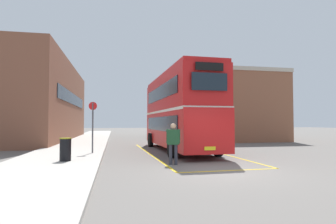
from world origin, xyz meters
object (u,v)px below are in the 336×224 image
(litter_bin, at_px, (65,149))
(bus_stop_sign, at_px, (93,122))
(pedestrian_boarding, at_px, (173,141))
(single_deck_bus, at_px, (169,124))
(double_decker_bus, at_px, (179,111))

(litter_bin, height_order, bus_stop_sign, bus_stop_sign)
(pedestrian_boarding, distance_m, litter_bin, 4.61)
(single_deck_bus, height_order, pedestrian_boarding, single_deck_bus)
(single_deck_bus, distance_m, bus_stop_sign, 18.82)
(double_decker_bus, height_order, single_deck_bus, double_decker_bus)
(single_deck_bus, xyz_separation_m, bus_stop_sign, (-7.66, -17.19, 0.15))
(double_decker_bus, xyz_separation_m, single_deck_bus, (2.54, 15.64, -0.87))
(double_decker_bus, bearing_deg, single_deck_bus, 80.76)
(litter_bin, xyz_separation_m, bus_stop_sign, (0.90, 2.98, 1.15))
(litter_bin, bearing_deg, pedestrian_boarding, -12.68)
(double_decker_bus, distance_m, bus_stop_sign, 5.40)
(double_decker_bus, distance_m, litter_bin, 7.76)
(pedestrian_boarding, distance_m, bus_stop_sign, 5.42)
(bus_stop_sign, bearing_deg, litter_bin, -106.74)
(double_decker_bus, xyz_separation_m, litter_bin, (-6.01, -4.53, -1.88))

